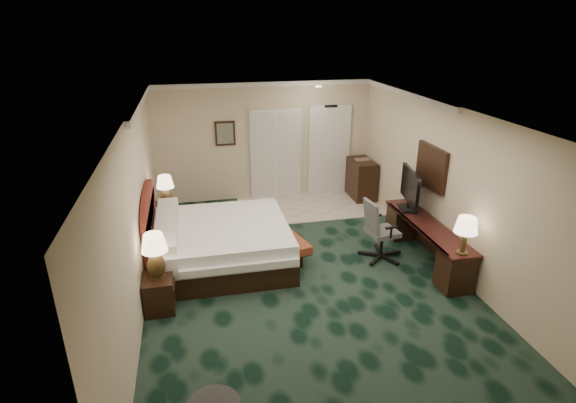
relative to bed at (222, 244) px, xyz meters
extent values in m
cube|color=black|center=(1.27, -0.75, -0.36)|extent=(5.00, 7.50, 0.00)
cube|color=white|center=(1.27, -0.75, 2.34)|extent=(5.00, 7.50, 0.00)
cube|color=beige|center=(1.27, 3.00, 0.99)|extent=(5.00, 0.00, 2.70)
cube|color=beige|center=(1.27, -4.50, 0.99)|extent=(5.00, 0.00, 2.70)
cube|color=beige|center=(-1.23, -0.75, 0.99)|extent=(0.00, 7.50, 2.70)
cube|color=beige|center=(3.77, -0.75, 0.99)|extent=(0.00, 7.50, 2.70)
cube|color=beige|center=(2.17, 2.15, -0.35)|extent=(3.20, 1.70, 0.01)
cube|color=white|center=(2.82, 2.97, 0.69)|extent=(1.02, 0.06, 2.18)
cube|color=#BAB6A7|center=(1.52, 2.96, 0.69)|extent=(1.20, 0.06, 2.10)
cube|color=#496253|center=(0.37, 2.96, 1.24)|extent=(0.45, 0.06, 0.55)
cube|color=white|center=(3.73, -0.15, 1.19)|extent=(0.05, 0.95, 0.75)
cube|color=white|center=(0.00, 0.00, 0.00)|extent=(2.27, 2.10, 0.72)
cube|color=black|center=(-1.00, -1.20, -0.10)|extent=(0.42, 0.48, 0.53)
cube|color=black|center=(-0.98, 1.44, -0.07)|extent=(0.47, 0.54, 0.59)
cube|color=maroon|center=(1.15, 0.01, -0.16)|extent=(0.69, 1.22, 0.39)
cube|color=black|center=(3.49, -0.67, -0.02)|extent=(0.51, 2.39, 0.69)
cube|color=black|center=(3.45, 0.02, 0.71)|extent=(0.27, 0.98, 0.77)
cube|color=black|center=(3.47, 2.45, 0.10)|extent=(0.48, 0.87, 0.92)
camera|label=1|loc=(-0.35, -7.00, 3.59)|focal=28.00mm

